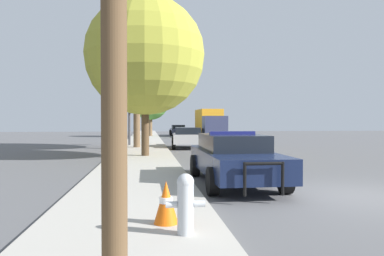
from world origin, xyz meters
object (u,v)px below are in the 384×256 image
fire_hydrant (185,202)px  car_background_distant (178,130)px  police_car (234,157)px  tree_sidewalk_far (150,101)px  car_background_midblock (188,137)px  traffic_cone (166,202)px  traffic_light (150,91)px  tree_sidewalk_near (145,56)px  box_truck (210,122)px  tree_sidewalk_mid (137,54)px

fire_hydrant → car_background_distant: size_ratio=0.19×
police_car → tree_sidewalk_far: size_ratio=0.89×
fire_hydrant → car_background_midblock: (2.02, 18.58, 0.13)m
fire_hydrant → traffic_cone: bearing=112.6°
fire_hydrant → traffic_light: (-0.41, 20.32, 3.17)m
traffic_light → police_car: bearing=-81.6°
tree_sidewalk_far → fire_hydrant: bearing=-89.6°
police_car → fire_hydrant: size_ratio=5.92×
traffic_light → tree_sidewalk_near: (-0.25, -7.95, 1.05)m
car_background_midblock → car_background_distant: (1.10, 21.53, -0.03)m
car_background_midblock → traffic_cone: 18.12m
car_background_distant → tree_sidewalk_near: bearing=-96.9°
tree_sidewalk_near → traffic_light: bearing=88.2°
police_car → tree_sidewalk_far: 31.19m
traffic_light → traffic_cone: size_ratio=7.66×
police_car → traffic_cone: bearing=63.7°
car_background_distant → police_car: bearing=-91.2°
fire_hydrant → car_background_midblock: car_background_midblock is taller
traffic_light → box_truck: size_ratio=0.71×
tree_sidewalk_far → tree_sidewalk_near: (-0.40, -23.54, 0.92)m
police_car → tree_sidewalk_near: size_ratio=0.69×
traffic_light → fire_hydrant: bearing=-88.9°
police_car → tree_sidewalk_mid: size_ratio=0.58×
traffic_cone → tree_sidewalk_far: bearing=90.0°
traffic_light → box_truck: (6.78, 15.61, -2.10)m
car_background_distant → box_truck: 5.38m
traffic_light → tree_sidewalk_far: bearing=89.4°
traffic_light → traffic_cone: traffic_light is taller
tree_sidewalk_mid → traffic_cone: size_ratio=13.09×
box_truck → tree_sidewalk_near: (-7.03, -23.57, 3.15)m
car_background_midblock → tree_sidewalk_mid: size_ratio=0.46×
box_truck → tree_sidewalk_mid: tree_sidewalk_mid is taller
police_car → tree_sidewalk_far: bearing=-86.5°
fire_hydrant → box_truck: size_ratio=0.12×
tree_sidewalk_mid → traffic_cone: (0.96, -17.56, -5.45)m
car_background_midblock → traffic_cone: (-2.27, -17.98, -0.26)m
fire_hydrant → car_background_distant: bearing=85.5°
fire_hydrant → tree_sidewalk_near: bearing=93.0°
car_background_midblock → car_background_distant: 21.56m
car_background_distant → tree_sidewalk_near: tree_sidewalk_near is taller
car_background_midblock → tree_sidewalk_mid: tree_sidewalk_mid is taller
traffic_light → tree_sidewalk_mid: 3.15m
car_background_distant → tree_sidewalk_near: size_ratio=0.62×
tree_sidewalk_near → tree_sidewalk_far: bearing=89.0°
box_truck → traffic_cone: box_truck is taller
police_car → tree_sidewalk_near: 8.83m
box_truck → traffic_cone: 35.97m
police_car → traffic_cone: 4.84m
tree_sidewalk_mid → car_background_midblock: bearing=7.4°
traffic_light → traffic_cone: (0.16, -19.72, -3.30)m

